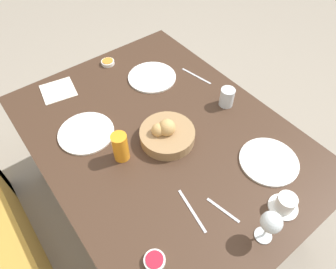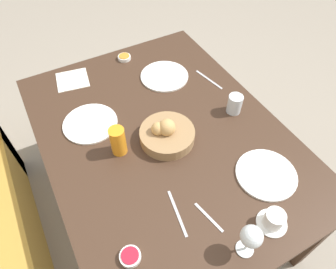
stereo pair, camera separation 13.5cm
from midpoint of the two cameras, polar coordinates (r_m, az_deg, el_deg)
ground_plane at (r=1.98m, az=1.29°, el=-12.97°), size 10.00×10.00×0.00m
dining_table at (r=1.46m, az=1.71°, el=-1.80°), size 1.43×1.06×0.70m
bread_basket at (r=1.35m, az=2.76°, el=0.02°), size 0.25×0.25×0.12m
plate_near_left at (r=1.34m, az=21.00°, el=-7.27°), size 0.25×0.25×0.01m
plate_near_right at (r=1.69m, az=1.65°, el=10.95°), size 0.26×0.26×0.01m
plate_far_center at (r=1.46m, az=-12.05°, el=1.94°), size 0.26×0.26×0.01m
juice_glass at (r=1.29m, az=-6.62°, el=-1.30°), size 0.07×0.07×0.14m
water_tumbler at (r=1.51m, az=15.12°, el=5.49°), size 0.07×0.07×0.10m
wine_glass at (r=1.08m, az=19.31°, el=-18.20°), size 0.08×0.08×0.16m
coffee_cup at (r=1.22m, az=22.62°, el=-14.99°), size 0.11×0.11×0.07m
jam_bowl_berry at (r=1.11m, az=-3.49°, el=-22.43°), size 0.08×0.08×0.02m
jam_bowl_honey at (r=1.82m, az=-6.17°, el=14.30°), size 0.08×0.08×0.02m
fork_silver at (r=1.69m, az=10.11°, el=10.15°), size 0.20×0.05×0.00m
knife_silver at (r=1.18m, az=5.16°, el=-14.90°), size 0.20×0.04×0.00m
spoon_coffee at (r=1.19m, az=11.11°, el=-15.43°), size 0.15×0.04×0.00m
napkin at (r=1.73m, az=-15.61°, el=9.88°), size 0.19×0.19×0.00m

